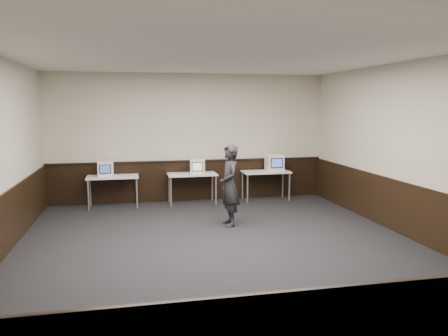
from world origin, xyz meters
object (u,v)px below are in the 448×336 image
at_px(desk_left, 113,179).
at_px(desk_right, 266,174).
at_px(emac_left, 106,169).
at_px(person, 229,185).
at_px(emac_right, 274,163).
at_px(desk_center, 192,176).
at_px(emac_center, 198,166).

distance_m(desk_left, desk_right, 3.80).
distance_m(emac_left, person, 3.31).
relative_size(emac_right, person, 0.29).
height_order(emac_right, person, person).
relative_size(desk_left, emac_right, 2.57).
xyz_separation_m(desk_right, person, (-1.44, -2.17, 0.14)).
bearing_deg(emac_right, desk_center, -177.78).
height_order(desk_left, emac_left, emac_left).
height_order(emac_center, person, person).
height_order(desk_left, desk_right, same).
bearing_deg(desk_center, desk_right, 0.00).
xyz_separation_m(desk_left, emac_left, (-0.15, -0.01, 0.25)).
distance_m(emac_left, emac_center, 2.19).
xyz_separation_m(desk_right, emac_center, (-1.76, -0.05, 0.25)).
bearing_deg(emac_right, desk_right, -178.68).
relative_size(emac_left, person, 0.24).
relative_size(desk_right, person, 0.73).
bearing_deg(desk_left, emac_right, -0.06).
height_order(emac_center, emac_right, emac_right).
bearing_deg(desk_left, emac_center, -1.46).
distance_m(desk_right, emac_left, 3.96).
bearing_deg(emac_right, emac_left, -177.54).
height_order(desk_right, person, person).
bearing_deg(emac_right, person, -125.30).
bearing_deg(desk_right, emac_left, -179.81).
bearing_deg(desk_center, person, -78.10).
relative_size(desk_right, emac_right, 2.57).
distance_m(desk_center, desk_right, 1.90).
bearing_deg(emac_left, person, -40.11).
distance_m(desk_center, emac_left, 2.07).
bearing_deg(desk_center, emac_center, -20.85).
bearing_deg(person, desk_right, 143.22).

